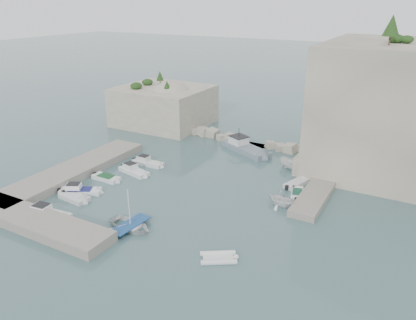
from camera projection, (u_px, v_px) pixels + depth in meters
The scene contains 22 objects.
ground at pixel (184, 200), 47.95m from camera, with size 400.00×400.00×0.00m, color #48696C.
cliff_terrace at pixel (331, 160), 56.29m from camera, with size 8.00×10.00×2.50m, color beige.
outcrop_west at pixel (164, 106), 75.97m from camera, with size 16.00×14.00×7.00m, color beige.
quay_west at pixel (73, 171), 54.56m from camera, with size 5.00×24.00×1.10m, color #9E9689.
quay_south at pixel (38, 222), 42.06m from camera, with size 18.00×4.00×1.10m, color #9E9689.
ledge_east at pixel (320, 189), 49.87m from camera, with size 3.00×16.00×0.80m, color #9E9689.
breakwater at pixel (250, 140), 66.03m from camera, with size 28.00×3.00×1.40m, color beige.
motorboat_a at pixel (148, 165), 58.09m from camera, with size 5.16×1.54×1.40m, color white, non-canonical shape.
motorboat_b at pixel (134, 173), 55.30m from camera, with size 5.23×1.71×1.40m, color white, non-canonical shape.
motorboat_c at pixel (106, 180), 53.27m from camera, with size 4.30×1.56×0.70m, color white, non-canonical shape.
motorboat_d at pixel (81, 193), 49.55m from camera, with size 5.44×1.62×1.40m, color white, non-canonical shape.
motorboat_e at pixel (75, 200), 48.01m from camera, with size 4.27×1.75×0.70m, color silver, non-canonical shape.
motorboat_f at pixel (48, 216), 44.29m from camera, with size 5.89×1.75×1.40m, color white, non-canonical shape.
rowboat at pixel (131, 228), 41.98m from camera, with size 3.60×5.05×1.04m, color white.
inflatable_dinghy at pixel (218, 259), 37.01m from camera, with size 3.60×1.75×0.44m, color white, non-canonical shape.
tender_east_a at pixel (281, 205), 46.72m from camera, with size 3.08×3.57×1.88m, color white.
tender_east_b at pixel (297, 196), 48.92m from camera, with size 3.83×1.31×0.70m, color white, non-canonical shape.
tender_east_c at pixel (296, 185), 51.71m from camera, with size 4.38×1.41×0.70m, color silver, non-canonical shape.
tender_east_d at pixel (295, 170), 56.48m from camera, with size 1.76×4.69×1.81m, color white.
work_boat at pixel (246, 152), 63.12m from camera, with size 9.76×2.88×2.20m, color slate, non-canonical shape.
rowboat_mast at pixel (129, 206), 41.01m from camera, with size 0.10×0.10×4.20m, color white.
vegetation at pixel (394, 33), 53.16m from camera, with size 53.48×13.88×13.40m.
Camera 1 is at (23.22, -36.07, 22.13)m, focal length 35.00 mm.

